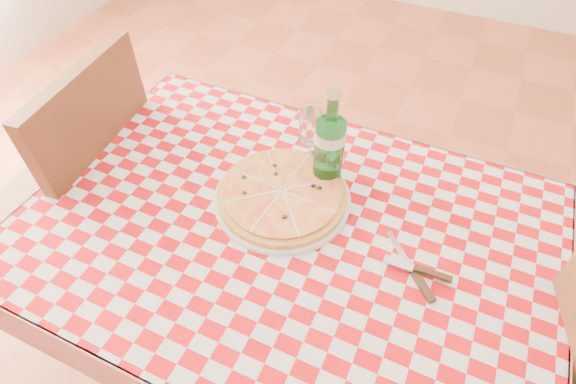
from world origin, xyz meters
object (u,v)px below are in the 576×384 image
dining_table (285,250)px  wine_glass (311,138)px  chair_far (90,179)px  water_bottle (330,140)px  pizza_plate (282,194)px

dining_table → wine_glass: 0.31m
chair_far → water_bottle: bearing=-175.5°
water_bottle → chair_far: bearing=-169.2°
chair_far → wine_glass: chair_far is taller
dining_table → chair_far: size_ratio=1.20×
wine_glass → dining_table: bearing=-81.4°
wine_glass → water_bottle: bearing=-37.0°
dining_table → wine_glass: (-0.04, 0.24, 0.18)m
water_bottle → wine_glass: water_bottle is taller
chair_far → wine_glass: (0.69, 0.20, 0.27)m
dining_table → water_bottle: size_ratio=4.19×
pizza_plate → wine_glass: bearing=87.4°
dining_table → pizza_plate: pizza_plate is taller
chair_far → water_bottle: water_bottle is taller
chair_far → dining_table: bearing=170.1°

